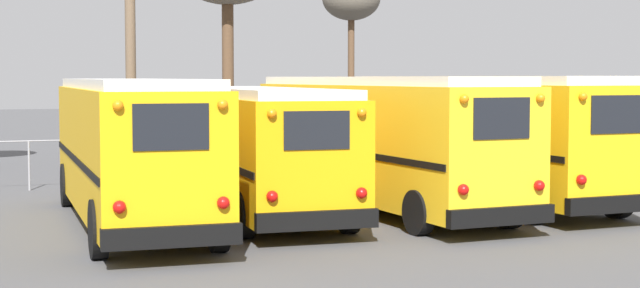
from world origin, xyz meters
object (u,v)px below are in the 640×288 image
at_px(school_bus_2, 379,138).
at_px(utility_pole, 131,56).
at_px(school_bus_1, 257,146).
at_px(bare_tree_0, 351,2).
at_px(school_bus_3, 479,133).
at_px(school_bus_0, 131,146).

height_order(school_bus_2, utility_pole, utility_pole).
distance_m(school_bus_2, utility_pole, 10.67).
height_order(school_bus_1, bare_tree_0, bare_tree_0).
relative_size(school_bus_3, utility_pole, 1.45).
distance_m(school_bus_0, school_bus_3, 9.26).
relative_size(school_bus_0, utility_pole, 1.37).
distance_m(school_bus_0, school_bus_1, 3.15).
xyz_separation_m(school_bus_1, utility_pole, (-1.27, 9.39, 2.27)).
height_order(school_bus_0, bare_tree_0, bare_tree_0).
bearing_deg(utility_pole, school_bus_2, -65.50).
bearing_deg(utility_pole, school_bus_3, -50.51).
distance_m(school_bus_3, utility_pole, 11.82).
height_order(school_bus_0, school_bus_2, school_bus_2).
xyz_separation_m(school_bus_0, school_bus_2, (6.12, 0.62, 0.01)).
height_order(school_bus_3, bare_tree_0, bare_tree_0).
bearing_deg(school_bus_0, school_bus_2, 5.82).
xyz_separation_m(school_bus_1, school_bus_3, (6.12, 0.42, 0.15)).
bearing_deg(school_bus_1, school_bus_2, -2.15).
relative_size(school_bus_0, school_bus_2, 0.96).
distance_m(school_bus_1, school_bus_3, 6.14).
distance_m(school_bus_2, school_bus_3, 3.11).
bearing_deg(bare_tree_0, school_bus_2, -110.73).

